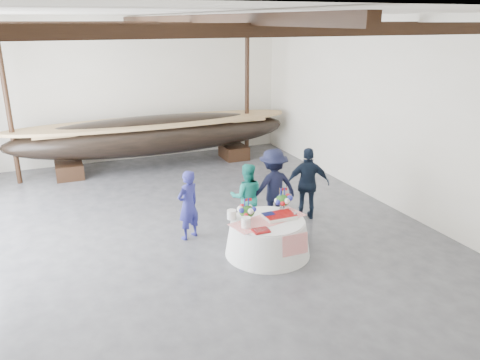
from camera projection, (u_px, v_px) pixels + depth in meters
name	position (u px, v px, depth m)	size (l,w,h in m)	color
floor	(187.00, 228.00, 10.38)	(10.00, 12.00, 0.01)	#3D3D42
wall_back	(130.00, 90.00, 14.88)	(10.00, 0.02, 4.50)	silver
wall_front	(361.00, 257.00, 4.42)	(10.00, 0.02, 4.50)	silver
wall_right	(380.00, 111.00, 11.48)	(0.02, 12.00, 4.50)	silver
ceiling	(179.00, 13.00, 8.92)	(10.00, 12.00, 0.01)	white
pavilion_structure	(169.00, 38.00, 9.79)	(9.80, 11.76, 4.50)	black
longboat_display	(155.00, 135.00, 14.33)	(8.65, 1.73, 1.62)	black
banquet_table	(268.00, 237.00, 9.13)	(1.67, 1.67, 0.72)	silver
tabletop_items	(265.00, 210.00, 9.10)	(1.62, 1.04, 0.40)	red
guest_woman_blue	(188.00, 205.00, 9.67)	(0.54, 0.36, 1.49)	navy
guest_woman_teal	(247.00, 197.00, 10.13)	(0.72, 0.56, 1.49)	#1B8C7C
guest_man_left	(273.00, 187.00, 10.34)	(1.12, 0.64, 1.73)	black
guest_man_right	(308.00, 184.00, 10.64)	(0.98, 0.41, 1.68)	black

